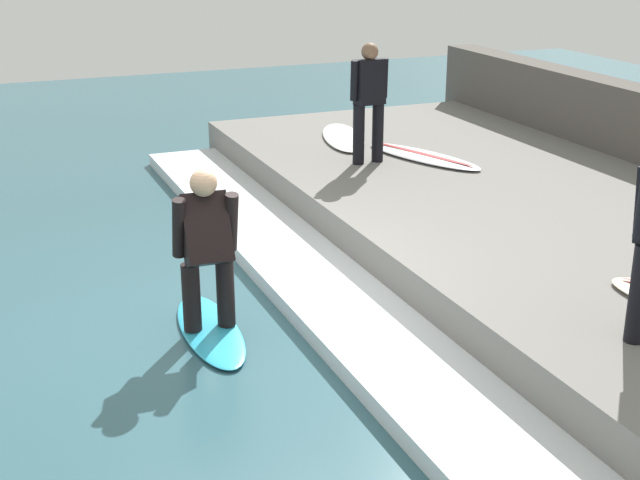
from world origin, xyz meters
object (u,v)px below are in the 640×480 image
(surfboard_waiting_near, at_px, (423,156))
(surfboard_spare, at_px, (343,137))
(surfer_riding, at_px, (206,242))
(surfboard_riding, at_px, (210,330))
(surfer_waiting_near, at_px, (369,97))

(surfboard_waiting_near, relative_size, surfboard_spare, 1.04)
(surfer_riding, bearing_deg, surfboard_spare, 53.67)
(surfboard_riding, height_order, surfboard_spare, surfboard_spare)
(surfer_riding, relative_size, surfer_waiting_near, 0.95)
(surfboard_riding, xyz_separation_m, surfer_waiting_near, (3.00, 3.09, 1.33))
(surfboard_spare, bearing_deg, surfer_waiting_near, -99.91)
(surfer_waiting_near, bearing_deg, surfer_riding, -134.22)
(surfboard_riding, xyz_separation_m, surfer_riding, (-0.00, 0.00, 0.83))
(surfboard_waiting_near, height_order, surfboard_spare, surfboard_waiting_near)
(surfer_riding, distance_m, surfer_waiting_near, 4.33)
(surfboard_spare, bearing_deg, surfboard_riding, -126.33)
(surfer_riding, distance_m, surfboard_waiting_near, 4.83)
(surfer_riding, bearing_deg, surfboard_waiting_near, 38.47)
(surfboard_riding, height_order, surfer_waiting_near, surfer_waiting_near)
(surfboard_waiting_near, bearing_deg, surfboard_riding, -141.53)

